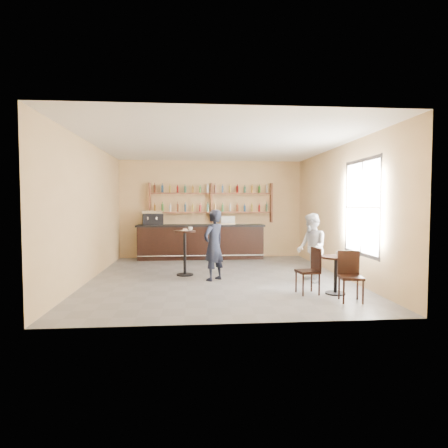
{
  "coord_description": "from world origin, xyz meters",
  "views": [
    {
      "loc": [
        -0.61,
        -8.92,
        1.78
      ],
      "look_at": [
        0.2,
        0.8,
        1.25
      ],
      "focal_mm": 30.0,
      "sensor_mm": 36.0,
      "label": 1
    }
  ],
  "objects": [
    {
      "name": "wall_back",
      "position": [
        0.0,
        3.5,
        1.6
      ],
      "size": [
        7.0,
        0.0,
        7.0
      ],
      "primitive_type": "plane",
      "rotation": [
        1.57,
        0.0,
        0.0
      ],
      "color": "tan",
      "rests_on": "floor"
    },
    {
      "name": "window_pane",
      "position": [
        2.99,
        -1.2,
        1.7
      ],
      "size": [
        0.0,
        2.0,
        2.0
      ],
      "primitive_type": "plane",
      "rotation": [
        1.57,
        0.0,
        -1.57
      ],
      "color": "white",
      "rests_on": "wall_right"
    },
    {
      "name": "chair_west",
      "position": [
        1.64,
        -1.79,
        0.46
      ],
      "size": [
        0.44,
        0.44,
        0.91
      ],
      "primitive_type": null,
      "rotation": [
        0.0,
        0.0,
        -1.44
      ],
      "color": "black",
      "rests_on": "floor"
    },
    {
      "name": "man_main",
      "position": [
        -0.13,
        -0.32,
        0.82
      ],
      "size": [
        0.7,
        0.7,
        1.64
      ],
      "primitive_type": "imported",
      "rotation": [
        0.0,
        0.0,
        3.92
      ],
      "color": "black",
      "rests_on": "floor"
    },
    {
      "name": "floor",
      "position": [
        0.0,
        0.0,
        0.0
      ],
      "size": [
        7.0,
        7.0,
        0.0
      ],
      "primitive_type": "plane",
      "color": "slate",
      "rests_on": "ground"
    },
    {
      "name": "cup_cafe",
      "position": [
        2.24,
        -1.84,
        0.8
      ],
      "size": [
        0.14,
        0.14,
        0.1
      ],
      "primitive_type": "imported",
      "rotation": [
        0.0,
        0.0,
        0.35
      ],
      "color": "white",
      "rests_on": "cafe_table"
    },
    {
      "name": "wall_left",
      "position": [
        -3.0,
        0.0,
        1.6
      ],
      "size": [
        0.0,
        7.0,
        7.0
      ],
      "primitive_type": "plane",
      "rotation": [
        1.57,
        0.0,
        1.57
      ],
      "color": "tan",
      "rests_on": "floor"
    },
    {
      "name": "patron_second",
      "position": [
        2.07,
        -0.69,
        0.78
      ],
      "size": [
        0.6,
        0.77,
        1.57
      ],
      "primitive_type": "imported",
      "rotation": [
        0.0,
        0.0,
        -1.56
      ],
      "color": "#A4A3A8",
      "rests_on": "floor"
    },
    {
      "name": "donut",
      "position": [
        -0.8,
        0.34,
        1.14
      ],
      "size": [
        0.15,
        0.15,
        0.04
      ],
      "primitive_type": "torus",
      "rotation": [
        0.0,
        0.0,
        0.27
      ],
      "color": "#C47847",
      "rests_on": "napkin"
    },
    {
      "name": "cafe_table",
      "position": [
        2.19,
        -1.84,
        0.37
      ],
      "size": [
        0.69,
        0.69,
        0.75
      ],
      "primitive_type": null,
      "rotation": [
        0.0,
        0.0,
        -0.19
      ],
      "color": "black",
      "rests_on": "floor"
    },
    {
      "name": "cup_pedestal",
      "position": [
        -0.67,
        0.45,
        1.16
      ],
      "size": [
        0.14,
        0.14,
        0.09
      ],
      "primitive_type": "imported",
      "rotation": [
        0.0,
        0.0,
        -0.41
      ],
      "color": "white",
      "rests_on": "pedestal_table"
    },
    {
      "name": "ceiling",
      "position": [
        0.0,
        0.0,
        3.2
      ],
      "size": [
        7.0,
        7.0,
        0.0
      ],
      "primitive_type": "plane",
      "rotation": [
        3.14,
        0.0,
        0.0
      ],
      "color": "white",
      "rests_on": "wall_back"
    },
    {
      "name": "liquor_bottles",
      "position": [
        0.0,
        3.37,
        1.98
      ],
      "size": [
        3.68,
        0.1,
        1.0
      ],
      "primitive_type": null,
      "color": "#8C5919",
      "rests_on": "shelf_unit"
    },
    {
      "name": "wall_right",
      "position": [
        3.0,
        0.0,
        1.6
      ],
      "size": [
        0.0,
        7.0,
        7.0
      ],
      "primitive_type": "plane",
      "rotation": [
        1.57,
        0.0,
        -1.57
      ],
      "color": "tan",
      "rests_on": "floor"
    },
    {
      "name": "wall_front",
      "position": [
        0.0,
        -3.5,
        1.6
      ],
      "size": [
        7.0,
        0.0,
        7.0
      ],
      "primitive_type": "plane",
      "rotation": [
        -1.57,
        0.0,
        0.0
      ],
      "color": "tan",
      "rests_on": "floor"
    },
    {
      "name": "pastry_case",
      "position": [
        0.51,
        3.15,
        1.24
      ],
      "size": [
        0.49,
        0.41,
        0.27
      ],
      "primitive_type": null,
      "rotation": [
        0.0,
        0.0,
        -0.11
      ],
      "color": "silver",
      "rests_on": "bar_counter"
    },
    {
      "name": "window_frame",
      "position": [
        2.99,
        -1.2,
        1.7
      ],
      "size": [
        0.04,
        1.7,
        2.1
      ],
      "primitive_type": null,
      "color": "black",
      "rests_on": "wall_right"
    },
    {
      "name": "pedestal_table",
      "position": [
        -0.81,
        0.35,
        0.56
      ],
      "size": [
        0.65,
        0.65,
        1.12
      ],
      "primitive_type": null,
      "rotation": [
        0.0,
        0.0,
        -0.21
      ],
      "color": "black",
      "rests_on": "floor"
    },
    {
      "name": "shelf_unit",
      "position": [
        0.0,
        3.37,
        1.81
      ],
      "size": [
        4.0,
        0.26,
        1.4
      ],
      "primitive_type": null,
      "color": "brown",
      "rests_on": "wall_back"
    },
    {
      "name": "bar_counter",
      "position": [
        -0.36,
        3.15,
        0.55
      ],
      "size": [
        4.09,
        0.8,
        1.11
      ],
      "primitive_type": null,
      "color": "black",
      "rests_on": "floor"
    },
    {
      "name": "napkin",
      "position": [
        -0.81,
        0.35,
        1.12
      ],
      "size": [
        0.23,
        0.23,
        0.0
      ],
      "primitive_type": "cube",
      "rotation": [
        0.0,
        0.0,
        0.59
      ],
      "color": "white",
      "rests_on": "pedestal_table"
    },
    {
      "name": "espresso_machine",
      "position": [
        -1.89,
        3.15,
        1.33
      ],
      "size": [
        0.69,
        0.51,
        0.45
      ],
      "primitive_type": null,
      "rotation": [
        0.0,
        0.0,
        0.16
      ],
      "color": "black",
      "rests_on": "bar_counter"
    },
    {
      "name": "chair_south",
      "position": [
        2.24,
        -2.44,
        0.46
      ],
      "size": [
        0.45,
        0.45,
        0.91
      ],
      "primitive_type": null,
      "rotation": [
        0.0,
        0.0,
        -0.15
      ],
      "color": "black",
      "rests_on": "floor"
    }
  ]
}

